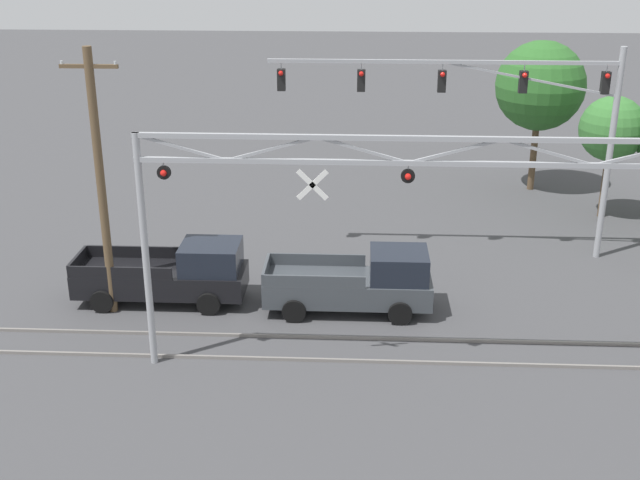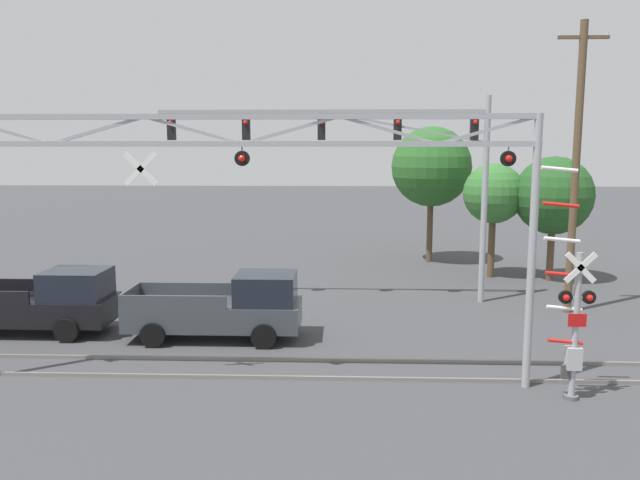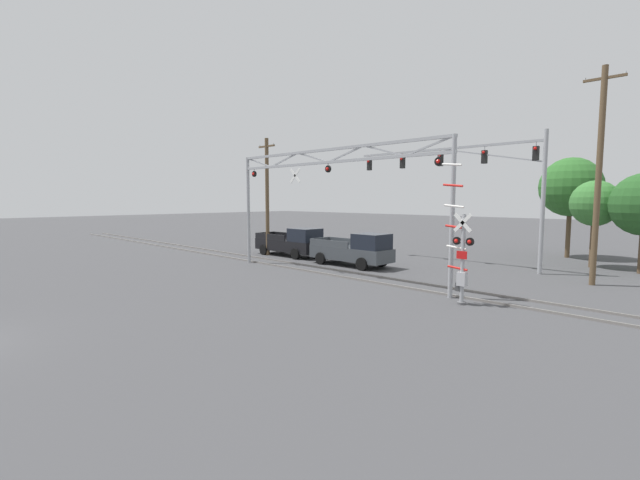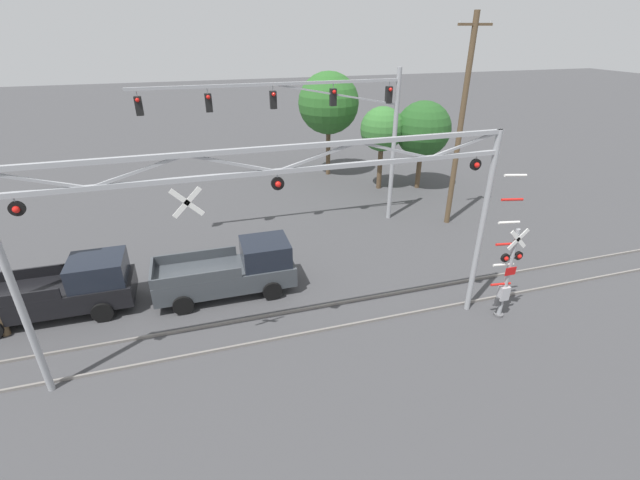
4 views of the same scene
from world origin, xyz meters
TOP-DOWN VIEW (x-y plane):
  - rail_track_near at (0.00, 16.87)m, footprint 80.00×0.08m
  - rail_track_far at (0.00, 18.30)m, footprint 80.00×0.08m
  - crossing_gantry at (-0.02, 16.58)m, footprint 14.83×0.26m
  - crossing_signal_mast at (8.14, 15.82)m, footprint 1.46×0.35m
  - traffic_signal_span at (4.53, 25.64)m, footprint 12.98×0.39m
  - pickup_truck_lead at (-1.24, 20.42)m, footprint 5.59×2.21m
  - pickup_truck_following at (-7.65, 20.81)m, footprint 5.83×2.21m
  - utility_pole_right at (11.03, 24.14)m, footprint 1.80×0.28m
  - background_tree_beyond_span at (7.23, 34.45)m, footprint 4.25×4.25m
  - background_tree_far_left_verge at (9.62, 30.51)m, footprint 2.84×2.84m
  - background_tree_far_right_verge at (12.20, 29.86)m, footprint 3.58×3.58m

SIDE VIEW (x-z plane):
  - rail_track_near at x=0.00m, z-range 0.00..0.10m
  - rail_track_far at x=0.00m, z-range 0.00..0.10m
  - pickup_truck_lead at x=-1.24m, z-range -0.06..2.10m
  - pickup_truck_following at x=-7.65m, z-range -0.06..2.10m
  - crossing_signal_mast at x=8.14m, z-range -0.93..4.82m
  - background_tree_far_right_verge at x=12.20m, z-range 1.08..6.84m
  - background_tree_far_left_verge at x=9.62m, z-range 1.26..6.70m
  - background_tree_beyond_span at x=7.23m, z-range 1.49..8.75m
  - crossing_gantry at x=-0.02m, z-range 1.69..8.69m
  - utility_pole_right at x=11.03m, z-range 0.15..10.78m
  - traffic_signal_span at x=4.53m, z-range 1.77..9.92m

